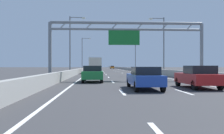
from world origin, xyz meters
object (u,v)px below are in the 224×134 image
Objects in this scene: blue_car at (144,78)px; streetlamp_right_mid at (162,42)px; streetlamp_left_far at (83,52)px; green_car at (93,74)px; silver_car at (97,67)px; streetlamp_left_mid at (71,42)px; orange_car at (112,67)px; sign_gantry at (127,35)px; red_car at (198,77)px; box_truck at (95,65)px; streetlamp_right_far at (135,52)px.

streetlamp_right_mid is at bearing 72.37° from blue_car.
streetlamp_left_far is at bearing 116.02° from streetlamp_right_mid.
green_car is at bearing -123.69° from streetlamp_right_mid.
silver_car is (-11.02, 69.20, -4.63)m from streetlamp_right_mid.
streetlamp_left_mid is at bearing 102.73° from green_car.
streetlamp_left_mid is at bearing -90.00° from streetlamp_left_far.
orange_car is at bearing 87.85° from blue_car.
streetlamp_left_far reaches higher than green_car.
green_car is 0.96× the size of silver_car.
green_car reaches higher than silver_car.
streetlamp_left_mid is 1.00× the size of streetlamp_left_far.
silver_car is (0.13, 85.93, -0.02)m from green_car.
streetlamp_right_mid reaches higher than green_car.
sign_gantry reaches higher than orange_car.
red_car is (11.11, -23.46, -4.62)m from streetlamp_left_mid.
streetlamp_left_mid reaches higher than orange_car.
orange_car is 0.56× the size of box_truck.
red_car reaches higher than blue_car.
streetlamp_right_far reaches higher than orange_car.
streetlamp_right_far is at bearing -74.07° from silver_car.
streetlamp_right_mid reaches higher than silver_car.
red_car is (-3.82, -23.46, -4.62)m from streetlamp_right_mid.
streetlamp_right_far reaches higher than green_car.
red_car is at bearing -70.03° from sign_gantry.
streetlamp_right_far is (14.93, 30.58, 0.00)m from streetlamp_left_mid.
box_truck is at bearing -96.37° from orange_car.
sign_gantry is 3.77× the size of silver_car.
silver_car is at bearing -142.02° from orange_car.
streetlamp_right_far is 48.83m from green_car.
streetlamp_left_far is at bearing 90.00° from streetlamp_left_mid.
streetlamp_right_far is at bearing 63.98° from streetlamp_left_mid.
streetlamp_left_far is 2.04× the size of blue_car.
streetlamp_right_mid is at bearing -41.51° from box_truck.
red_car is (11.11, -54.04, -4.62)m from streetlamp_left_far.
streetlamp_right_mid is at bearing 80.76° from red_car.
sign_gantry is 15.24m from streetlamp_left_mid.
green_car is at bearing -85.43° from streetlamp_left_far.
sign_gantry is 1.79× the size of streetlamp_right_far.
streetlamp_left_far is at bearing -104.01° from orange_car.
streetlamp_left_mid is at bearing 115.34° from red_car.
streetlamp_left_mid and streetlamp_right_mid have the same top height.
blue_car is (7.30, -54.58, -4.64)m from streetlamp_left_far.
red_car is at bearing -77.58° from box_truck.
streetlamp_left_far is (0.00, 30.58, 0.00)m from streetlamp_left_mid.
streetlamp_right_mid is (14.93, 0.00, 0.00)m from streetlamp_left_mid.
orange_car is (11.02, 74.75, -4.64)m from streetlamp_left_mid.
silver_car is at bearing 89.91° from green_car.
green_car is (3.78, -16.73, -4.61)m from streetlamp_left_mid.
red_car reaches higher than silver_car.
streetlamp_left_far is 2.18× the size of green_car.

